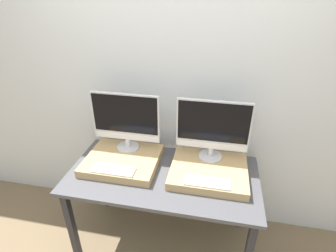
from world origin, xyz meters
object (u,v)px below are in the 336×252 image
(monitor_left, at_px, (126,120))
(keyboard_left, at_px, (114,170))
(keyboard_right, at_px, (207,182))
(monitor_right, at_px, (213,128))

(monitor_left, bearing_deg, keyboard_left, -90.00)
(monitor_left, bearing_deg, keyboard_right, -24.76)
(keyboard_left, distance_m, monitor_right, 0.81)
(keyboard_right, bearing_deg, monitor_left, 155.24)
(keyboard_right, bearing_deg, monitor_right, 90.00)
(monitor_right, relative_size, keyboard_right, 1.74)
(monitor_left, relative_size, monitor_right, 1.00)
(keyboard_left, bearing_deg, keyboard_right, 0.00)
(monitor_right, height_order, keyboard_right, monitor_right)
(monitor_right, xyz_separation_m, keyboard_right, (0.00, -0.32, -0.26))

